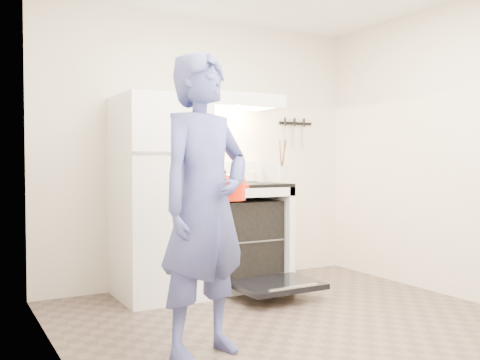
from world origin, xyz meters
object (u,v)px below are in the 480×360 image
(stove_body, at_px, (241,236))
(dutch_oven, at_px, (224,190))
(tea_kettle, at_px, (209,167))
(person, at_px, (205,205))
(refrigerator, at_px, (160,197))

(stove_body, relative_size, dutch_oven, 2.56)
(tea_kettle, xyz_separation_m, person, (-0.79, -1.58, -0.20))
(stove_body, bearing_deg, person, -126.13)
(tea_kettle, distance_m, person, 1.78)
(tea_kettle, bearing_deg, dutch_oven, -111.82)
(tea_kettle, relative_size, dutch_oven, 0.82)
(refrigerator, xyz_separation_m, person, (-0.26, -1.44, 0.05))
(stove_body, height_order, person, person)
(dutch_oven, bearing_deg, tea_kettle, 68.18)
(stove_body, distance_m, tea_kettle, 0.70)
(tea_kettle, distance_m, dutch_oven, 1.39)
(tea_kettle, bearing_deg, stove_body, -23.95)
(refrigerator, relative_size, tea_kettle, 5.77)
(dutch_oven, bearing_deg, person, -133.32)
(refrigerator, xyz_separation_m, tea_kettle, (0.54, 0.15, 0.25))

